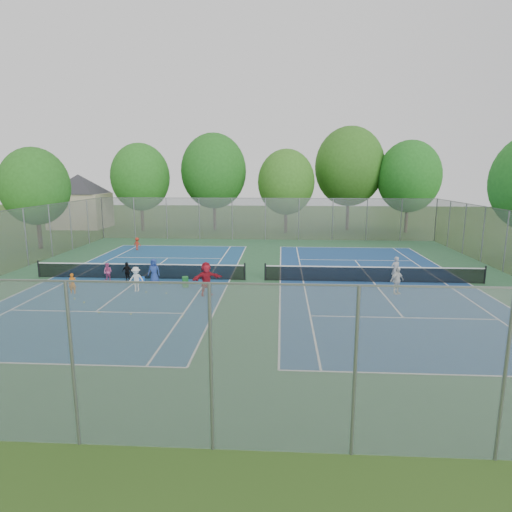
{
  "coord_description": "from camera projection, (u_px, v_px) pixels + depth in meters",
  "views": [
    {
      "loc": [
        1.54,
        -24.86,
        6.34
      ],
      "look_at": [
        0.0,
        1.0,
        1.3
      ],
      "focal_mm": 30.0,
      "sensor_mm": 36.0,
      "label": 1
    }
  ],
  "objects": [
    {
      "name": "tennis_ball_3",
      "position": [
        146.0,
        292.0,
        22.96
      ],
      "size": [
        0.07,
        0.07,
        0.07
      ],
      "primitive_type": "sphere",
      "color": "#CEF438",
      "rests_on": "ground"
    },
    {
      "name": "ground",
      "position": [
        255.0,
        280.0,
        25.66
      ],
      "size": [
        120.0,
        120.0,
        0.0
      ],
      "primitive_type": "plane",
      "color": "#2E4F18",
      "rests_on": "ground"
    },
    {
      "name": "house",
      "position": [
        79.0,
        192.0,
        49.66
      ],
      "size": [
        11.03,
        11.03,
        7.3
      ],
      "color": "#B7A88C",
      "rests_on": "ground"
    },
    {
      "name": "tennis_ball_9",
      "position": [
        131.0,
        314.0,
        19.38
      ],
      "size": [
        0.07,
        0.07,
        0.07
      ],
      "primitive_type": "sphere",
      "color": "#E3F438",
      "rests_on": "ground"
    },
    {
      "name": "fence_south",
      "position": [
        211.0,
        369.0,
        9.6
      ],
      "size": [
        32.0,
        0.1,
        4.0
      ],
      "primitive_type": "cube",
      "color": "gray",
      "rests_on": "ground"
    },
    {
      "name": "court_left",
      "position": [
        141.0,
        278.0,
        26.07
      ],
      "size": [
        10.97,
        23.77,
        0.01
      ],
      "primitive_type": "cube",
      "color": "navy",
      "rests_on": "court_pad"
    },
    {
      "name": "net_right",
      "position": [
        373.0,
        275.0,
        25.17
      ],
      "size": [
        12.87,
        0.1,
        0.91
      ],
      "primitive_type": "cube",
      "color": "black",
      "rests_on": "ground"
    },
    {
      "name": "tennis_ball_7",
      "position": [
        99.0,
        313.0,
        19.56
      ],
      "size": [
        0.07,
        0.07,
        0.07
      ],
      "primitive_type": "sphere",
      "color": "#A3C72E",
      "rests_on": "ground"
    },
    {
      "name": "student_d",
      "position": [
        127.0,
        272.0,
        25.23
      ],
      "size": [
        0.76,
        0.51,
        1.2
      ],
      "primitive_type": "imported",
      "rotation": [
        0.0,
        0.0,
        -0.33
      ],
      "color": "black",
      "rests_on": "ground"
    },
    {
      "name": "court_pad",
      "position": [
        255.0,
        280.0,
        25.66
      ],
      "size": [
        32.0,
        32.0,
        0.01
      ],
      "primitive_type": "cube",
      "color": "#2C5D38",
      "rests_on": "ground"
    },
    {
      "name": "tree_nl",
      "position": [
        214.0,
        171.0,
        47.3
      ],
      "size": [
        7.2,
        7.2,
        10.69
      ],
      "color": "#443326",
      "rests_on": "ground"
    },
    {
      "name": "student_c",
      "position": [
        136.0,
        279.0,
        23.13
      ],
      "size": [
        0.9,
        0.53,
        1.37
      ],
      "primitive_type": "imported",
      "rotation": [
        0.0,
        0.0,
        0.03
      ],
      "color": "silver",
      "rests_on": "ground"
    },
    {
      "name": "student_a",
      "position": [
        72.0,
        284.0,
        22.74
      ],
      "size": [
        0.43,
        0.31,
        1.11
      ],
      "primitive_type": "imported",
      "rotation": [
        0.0,
        0.0,
        0.1
      ],
      "color": "orange",
      "rests_on": "ground"
    },
    {
      "name": "ball_crate",
      "position": [
        142.0,
        279.0,
        25.44
      ],
      "size": [
        0.39,
        0.39,
        0.26
      ],
      "primitive_type": "cube",
      "rotation": [
        0.0,
        0.0,
        0.35
      ],
      "color": "blue",
      "rests_on": "ground"
    },
    {
      "name": "court_right",
      "position": [
        373.0,
        282.0,
        25.25
      ],
      "size": [
        10.97,
        23.77,
        0.01
      ],
      "primitive_type": "cube",
      "color": "navy",
      "rests_on": "court_pad"
    },
    {
      "name": "tennis_ball_1",
      "position": [
        75.0,
        299.0,
        21.76
      ],
      "size": [
        0.07,
        0.07,
        0.07
      ],
      "primitive_type": "sphere",
      "color": "#D5EA36",
      "rests_on": "ground"
    },
    {
      "name": "child_far_baseline",
      "position": [
        137.0,
        244.0,
        35.63
      ],
      "size": [
        0.78,
        0.61,
        1.06
      ],
      "primitive_type": "imported",
      "rotation": [
        0.0,
        0.0,
        2.79
      ],
      "color": "#B52B19",
      "rests_on": "ground"
    },
    {
      "name": "tennis_ball_5",
      "position": [
        186.0,
        285.0,
        24.53
      ],
      "size": [
        0.07,
        0.07,
        0.07
      ],
      "primitive_type": "sphere",
      "color": "#CCD331",
      "rests_on": "ground"
    },
    {
      "name": "instructor",
      "position": [
        395.0,
        270.0,
        25.03
      ],
      "size": [
        0.66,
        0.54,
        1.55
      ],
      "primitive_type": "imported",
      "rotation": [
        0.0,
        0.0,
        3.47
      ],
      "color": "#9B9B9D",
      "rests_on": "ground"
    },
    {
      "name": "tennis_ball_6",
      "position": [
        166.0,
        294.0,
        22.72
      ],
      "size": [
        0.07,
        0.07,
        0.07
      ],
      "primitive_type": "sphere",
      "color": "#C8EE37",
      "rests_on": "ground"
    },
    {
      "name": "tree_nr",
      "position": [
        349.0,
        167.0,
        47.31
      ],
      "size": [
        7.6,
        7.6,
        11.42
      ],
      "color": "#443326",
      "rests_on": "ground"
    },
    {
      "name": "tree_side_w",
      "position": [
        35.0,
        186.0,
        35.57
      ],
      "size": [
        5.6,
        5.6,
        8.47
      ],
      "color": "#443326",
      "rests_on": "ground"
    },
    {
      "name": "tennis_ball_4",
      "position": [
        160.0,
        284.0,
        24.59
      ],
      "size": [
        0.07,
        0.07,
        0.07
      ],
      "primitive_type": "sphere",
      "color": "#E8F539",
      "rests_on": "ground"
    },
    {
      "name": "net_left",
      "position": [
        140.0,
        271.0,
        25.98
      ],
      "size": [
        12.87,
        0.1,
        0.91
      ],
      "primitive_type": "cube",
      "color": "black",
      "rests_on": "ground"
    },
    {
      "name": "student_b",
      "position": [
        108.0,
        272.0,
        25.48
      ],
      "size": [
        0.61,
        0.52,
        1.09
      ],
      "primitive_type": "imported",
      "rotation": [
        0.0,
        0.0,
        -0.23
      ],
      "color": "#CB4F89",
      "rests_on": "ground"
    },
    {
      "name": "tennis_ball_2",
      "position": [
        84.0,
        303.0,
        21.13
      ],
      "size": [
        0.07,
        0.07,
        0.07
      ],
      "primitive_type": "sphere",
      "color": "#D3E836",
      "rests_on": "ground"
    },
    {
      "name": "tree_nw",
      "position": [
        140.0,
        177.0,
        46.91
      ],
      "size": [
        6.4,
        6.4,
        9.58
      ],
      "color": "#443326",
      "rests_on": "ground"
    },
    {
      "name": "tennis_ball_8",
      "position": [
        183.0,
        317.0,
        19.02
      ],
      "size": [
        0.07,
        0.07,
        0.07
      ],
      "primitive_type": "sphere",
      "color": "#BCD230",
      "rests_on": "ground"
    },
    {
      "name": "fence_north",
      "position": [
        265.0,
        219.0,
        40.96
      ],
      "size": [
        32.0,
        0.1,
        4.0
      ],
      "primitive_type": "cube",
      "color": "gray",
      "rests_on": "ground"
    },
    {
      "name": "tree_ne",
      "position": [
        409.0,
        177.0,
        45.2
      ],
      "size": [
        6.6,
        6.6,
        9.77
      ],
      "color": "#443326",
      "rests_on": "ground"
    },
    {
      "name": "tree_nc",
      "position": [
        286.0,
        182.0,
        45.09
      ],
      "size": [
        6.0,
        6.0,
        8.85
      ],
      "color": "#443326",
      "rests_on": "ground"
    },
    {
      "name": "ball_hopper",
      "position": [
        185.0,
        282.0,
        24.05
      ],
      "size": [
        0.4,
        0.4,
        0.62
      ],
      "primitive_type": "cube",
      "rotation": [
        0.0,
        0.0,
        0.35
      ],
      "color": "#227D2E",
      "rests_on": "ground"
    },
    {
      "name": "student_e",
      "position": [
        154.0,
        271.0,
        24.94
      ],
      "size": [
        0.73,
        0.5,
        1.44
      ],
      "primitive_type": "imported",
      "rotation": [
        0.0,
        0.0,
        -0.06
      ],
      "color": "navy",
      "rests_on": "ground"
    },
    {
      "name": "tennis_ball_0",
      "position": [
        203.0,
        289.0,
        23.64
      ],
      "size": [
        0.07,
        0.07,
        0.07
      ],
      "primitive_type": "sphere",
      "color": "#B8CD2F",
      "rests_on": "ground"
    },
    {
      "name": "student_f",
      "position": [
        206.0,
        279.0,
        22.36
      ],
      "size": [
        1.68,
        1.35,
        1.79
      ],
      "primitive_type": "imported",
      "rotation": [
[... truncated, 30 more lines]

